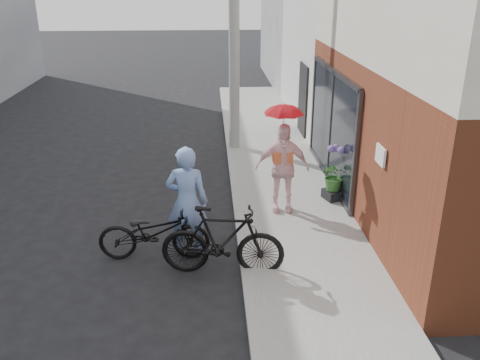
{
  "coord_description": "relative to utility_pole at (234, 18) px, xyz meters",
  "views": [
    {
      "loc": [
        0.44,
        -7.35,
        4.49
      ],
      "look_at": [
        0.95,
        1.06,
        1.1
      ],
      "focal_mm": 38.0,
      "sensor_mm": 36.0,
      "label": 1
    }
  ],
  "objects": [
    {
      "name": "kimono_woman",
      "position": [
        0.72,
        -4.14,
        -2.49
      ],
      "size": [
        1.07,
        0.5,
        1.79
      ],
      "primitive_type": "imported",
      "rotation": [
        0.0,
        0.0,
        -0.06
      ],
      "color": "#FFD5D8",
      "rests_on": "sidewalk"
    },
    {
      "name": "potted_plant",
      "position": [
        1.9,
        -3.68,
        -2.86
      ],
      "size": [
        0.58,
        0.5,
        0.64
      ],
      "primitive_type": "imported",
      "color": "#356C2B",
      "rests_on": "planter"
    },
    {
      "name": "sidewalk",
      "position": [
        1.0,
        -4.0,
        -3.44
      ],
      "size": [
        2.2,
        24.0,
        0.12
      ],
      "primitive_type": "cube",
      "color": "gray",
      "rests_on": "ground"
    },
    {
      "name": "utility_pole",
      "position": [
        0.0,
        0.0,
        0.0
      ],
      "size": [
        0.28,
        0.28,
        7.0
      ],
      "primitive_type": "cylinder",
      "color": "#9E9E99",
      "rests_on": "ground"
    },
    {
      "name": "ground",
      "position": [
        -1.1,
        -6.0,
        -3.5
      ],
      "size": [
        80.0,
        80.0,
        0.0
      ],
      "primitive_type": "plane",
      "color": "black",
      "rests_on": "ground"
    },
    {
      "name": "parasol",
      "position": [
        0.72,
        -4.14,
        -1.27
      ],
      "size": [
        0.73,
        0.73,
        0.65
      ],
      "primitive_type": "imported",
      "color": "red",
      "rests_on": "kimono_woman"
    },
    {
      "name": "bike_left",
      "position": [
        -1.65,
        -5.69,
        -3.01
      ],
      "size": [
        1.88,
        0.7,
        0.98
      ],
      "primitive_type": "imported",
      "rotation": [
        0.0,
        0.0,
        1.55
      ],
      "color": "black",
      "rests_on": "ground"
    },
    {
      "name": "curb",
      "position": [
        -0.16,
        -4.0,
        -3.44
      ],
      "size": [
        0.12,
        24.0,
        0.12
      ],
      "primitive_type": "cube",
      "color": "#9E9E99",
      "rests_on": "ground"
    },
    {
      "name": "plaster_building",
      "position": [
        6.1,
        3.0,
        0.0
      ],
      "size": [
        8.0,
        6.0,
        7.0
      ],
      "primitive_type": "cube",
      "color": "silver",
      "rests_on": "ground"
    },
    {
      "name": "officer",
      "position": [
        -1.08,
        -5.54,
        -2.53
      ],
      "size": [
        0.77,
        0.56,
        1.95
      ],
      "primitive_type": "imported",
      "rotation": [
        0.0,
        0.0,
        3.01
      ],
      "color": "#7593D0",
      "rests_on": "ground"
    },
    {
      "name": "bike_right",
      "position": [
        -0.51,
        -6.25,
        -2.91
      ],
      "size": [
        2.03,
        0.81,
        1.19
      ],
      "primitive_type": "imported",
      "rotation": [
        0.0,
        0.0,
        1.44
      ],
      "color": "black",
      "rests_on": "ground"
    },
    {
      "name": "planter",
      "position": [
        1.9,
        -3.68,
        -3.28
      ],
      "size": [
        0.48,
        0.48,
        0.2
      ],
      "primitive_type": "cube",
      "rotation": [
        0.0,
        0.0,
        0.34
      ],
      "color": "black",
      "rests_on": "sidewalk"
    },
    {
      "name": "east_building_far",
      "position": [
        6.1,
        10.0,
        0.0
      ],
      "size": [
        8.0,
        8.0,
        7.0
      ],
      "primitive_type": "cube",
      "color": "slate",
      "rests_on": "ground"
    }
  ]
}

